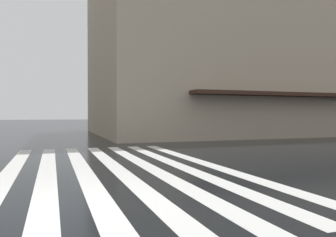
% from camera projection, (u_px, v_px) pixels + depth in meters
% --- Properties ---
extents(ground_plane, '(220.00, 220.00, 0.00)m').
position_uv_depth(ground_plane, '(75.00, 207.00, 5.86)').
color(ground_plane, black).
extents(zebra_crossing, '(13.00, 6.50, 0.01)m').
position_uv_depth(zebra_crossing, '(116.00, 168.00, 10.12)').
color(zebra_crossing, silver).
rests_on(zebra_crossing, ground_plane).
extents(haussmann_block_corner, '(17.23, 29.65, 20.25)m').
position_uv_depth(haussmann_block_corner, '(257.00, 27.00, 31.03)').
color(haussmann_block_corner, tan).
rests_on(haussmann_block_corner, ground_plane).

